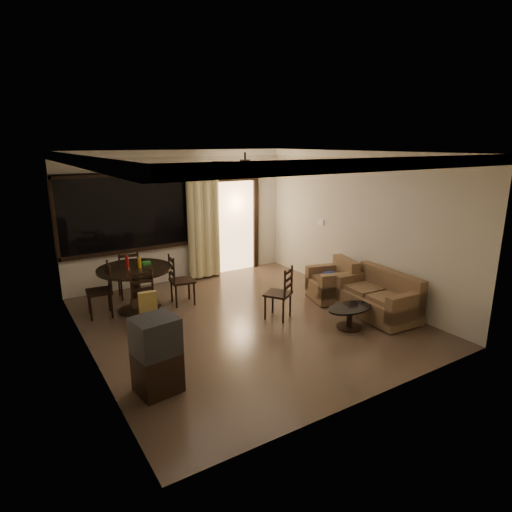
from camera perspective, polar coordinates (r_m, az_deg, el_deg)
ground at (r=7.39m, az=-1.33°, el=-8.60°), size 5.50×5.50×0.00m
room_shell at (r=8.68m, az=-4.05°, el=7.50°), size 5.50×6.70×5.50m
dining_table at (r=7.88m, az=-15.82°, el=-2.71°), size 1.30×1.30×1.03m
dining_chair_west at (r=7.95m, az=-20.00°, el=-5.61°), size 0.47×0.47×0.95m
dining_chair_east at (r=8.15m, az=-9.84°, el=-4.40°), size 0.47×0.47×0.95m
dining_chair_south at (r=7.19m, az=-14.47°, el=-7.16°), size 0.47×0.52×0.95m
dining_chair_north at (r=8.73m, az=-16.54°, el=-3.50°), size 0.47×0.47×0.95m
tv_cabinet at (r=5.40m, az=-13.10°, el=-12.72°), size 0.56×0.51×0.96m
sofa at (r=7.80m, az=16.17°, el=-5.49°), size 0.87×1.49×0.77m
armchair at (r=8.39m, az=10.31°, el=-3.59°), size 0.94×0.94×0.77m
coffee_table at (r=7.19m, az=12.39°, el=-7.56°), size 0.83×0.50×0.36m
side_chair at (r=7.41m, az=3.02°, el=-6.25°), size 0.57×0.57×0.93m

